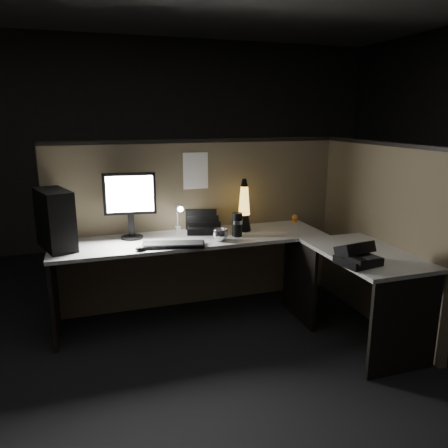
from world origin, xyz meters
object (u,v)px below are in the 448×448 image
object	(u,v)px
pc_tower	(55,219)
lava_lamp	(244,209)
monitor	(130,199)
keyboard	(173,245)
desk_phone	(356,256)

from	to	relation	value
pc_tower	lava_lamp	bearing A→B (deg)	-16.30
monitor	pc_tower	bearing A→B (deg)	-162.05
keyboard	desk_phone	world-z (taller)	desk_phone
monitor	keyboard	bearing A→B (deg)	-43.93
lava_lamp	desk_phone	bearing A→B (deg)	-68.43
monitor	desk_phone	xyz separation A→B (m)	(1.41, -1.15, -0.27)
pc_tower	desk_phone	xyz separation A→B (m)	(2.00, -1.03, -0.17)
desk_phone	lava_lamp	bearing A→B (deg)	101.53
monitor	lava_lamp	xyz separation A→B (m)	(0.98, -0.07, -0.14)
pc_tower	lava_lamp	distance (m)	1.57
lava_lamp	monitor	bearing A→B (deg)	176.21
pc_tower	keyboard	size ratio (longest dim) A/B	0.94
keyboard	pc_tower	bearing A→B (deg)	179.29
keyboard	lava_lamp	size ratio (longest dim) A/B	1.05
monitor	desk_phone	distance (m)	1.84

